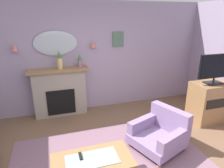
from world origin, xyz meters
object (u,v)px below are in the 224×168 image
at_px(wall_sconce_left, 14,48).
at_px(mantel_vase_left, 60,61).
at_px(wall_sconce_right, 93,44).
at_px(coffee_table, 92,163).
at_px(tv_remote, 81,156).
at_px(mantel_vase_centre, 80,61).
at_px(tv_flatscreen, 216,68).
at_px(fireplace, 60,93).
at_px(tv_cabinet, 209,102).
at_px(framed_picture, 118,39).
at_px(wall_mirror, 55,43).
at_px(armchair_in_corner, 161,132).

bearing_deg(wall_sconce_left, mantel_vase_left, -7.59).
xyz_separation_m(wall_sconce_right, coffee_table, (-0.59, -2.43, -1.28)).
xyz_separation_m(mantel_vase_left, tv_remote, (0.07, -2.21, -0.89)).
xyz_separation_m(mantel_vase_centre, coffee_table, (-0.24, -2.31, -0.93)).
height_order(mantel_vase_left, tv_flatscreen, mantel_vase_left).
bearing_deg(mantel_vase_left, wall_sconce_right, 8.53).
distance_m(wall_sconce_left, wall_sconce_right, 1.70).
bearing_deg(mantel_vase_left, tv_remote, -88.27).
bearing_deg(wall_sconce_right, tv_remote, -107.47).
relative_size(fireplace, tv_flatscreen, 1.62).
bearing_deg(wall_sconce_left, tv_cabinet, -19.10).
xyz_separation_m(wall_sconce_left, framed_picture, (2.35, 0.06, 0.09)).
bearing_deg(wall_mirror, mantel_vase_centre, -18.78).
bearing_deg(mantel_vase_centre, tv_remote, -99.84).
xyz_separation_m(mantel_vase_centre, framed_picture, (1.00, 0.18, 0.43)).
distance_m(tv_remote, tv_cabinet, 3.21).
bearing_deg(tv_flatscreen, armchair_in_corner, -161.30).
distance_m(wall_sconce_left, tv_remote, 2.80).
xyz_separation_m(wall_sconce_left, tv_remote, (0.97, -2.33, -1.21)).
relative_size(wall_sconce_right, tv_remote, 0.88).
xyz_separation_m(fireplace, tv_remote, (0.12, -2.24, -0.12)).
height_order(mantel_vase_left, coffee_table, mantel_vase_left).
relative_size(mantel_vase_centre, wall_sconce_left, 2.29).
distance_m(wall_sconce_right, tv_cabinet, 2.98).
distance_m(fireplace, mantel_vase_left, 0.78).
bearing_deg(tv_remote, framed_picture, 59.95).
bearing_deg(mantel_vase_left, tv_flatscreen, -22.49).
height_order(wall_mirror, tv_remote, wall_mirror).
distance_m(mantel_vase_left, coffee_table, 2.51).
distance_m(wall_mirror, wall_sconce_left, 0.85).
bearing_deg(wall_mirror, framed_picture, 0.38).
bearing_deg(tv_remote, tv_flatscreen, 16.58).
height_order(framed_picture, tv_flatscreen, framed_picture).
relative_size(framed_picture, coffee_table, 0.33).
distance_m(fireplace, tv_flatscreen, 3.51).
bearing_deg(wall_mirror, coffee_table, -84.00).
distance_m(wall_sconce_right, armchair_in_corner, 2.49).
xyz_separation_m(framed_picture, armchair_in_corner, (0.13, -2.01, -1.44)).
bearing_deg(wall_sconce_right, wall_sconce_left, 180.00).
distance_m(tv_cabinet, tv_flatscreen, 0.80).
height_order(wall_mirror, tv_cabinet, wall_mirror).
height_order(wall_sconce_right, tv_cabinet, wall_sconce_right).
distance_m(wall_mirror, coffee_table, 2.82).
distance_m(fireplace, armchair_in_corner, 2.48).
relative_size(mantel_vase_left, mantel_vase_centre, 1.26).
bearing_deg(armchair_in_corner, tv_cabinet, 19.39).
bearing_deg(tv_cabinet, tv_flatscreen, -90.00).
relative_size(wall_sconce_left, tv_remote, 0.88).
height_order(armchair_in_corner, tv_cabinet, tv_cabinet).
height_order(fireplace, mantel_vase_left, mantel_vase_left).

